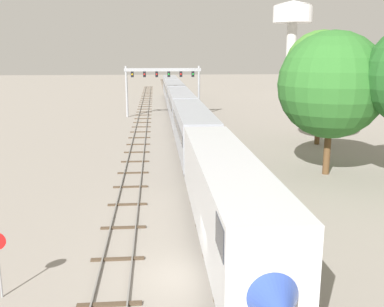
% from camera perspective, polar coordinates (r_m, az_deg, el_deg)
% --- Properties ---
extents(ground_plane, '(400.00, 400.00, 0.00)m').
position_cam_1_polar(ground_plane, '(20.56, 0.02, -15.79)').
color(ground_plane, gray).
extents(track_main, '(2.60, 200.00, 0.16)m').
position_cam_1_polar(track_main, '(78.68, -2.21, 5.67)').
color(track_main, slate).
rests_on(track_main, ground).
extents(track_near, '(2.60, 160.00, 0.16)m').
position_cam_1_polar(track_near, '(58.84, -6.67, 3.16)').
color(track_near, slate).
rests_on(track_near, ground).
extents(passenger_train, '(3.04, 98.87, 4.80)m').
position_cam_1_polar(passenger_train, '(61.54, -1.50, 6.06)').
color(passenger_train, silver).
rests_on(passenger_train, ground).
extents(signal_gantry, '(12.10, 0.49, 8.03)m').
position_cam_1_polar(signal_gantry, '(70.48, -3.81, 9.60)').
color(signal_gantry, '#999BA0').
rests_on(signal_gantry, ground).
extents(water_tower, '(10.22, 10.22, 23.14)m').
position_cam_1_polar(water_tower, '(119.89, 12.96, 16.58)').
color(water_tower, beige).
rests_on(water_tower, ground).
extents(trackside_tree_left, '(8.63, 8.63, 11.73)m').
position_cam_1_polar(trackside_tree_left, '(37.37, 17.72, 8.48)').
color(trackside_tree_left, brown).
rests_on(trackside_tree_left, ground).
extents(trackside_tree_mid, '(7.93, 7.93, 12.40)m').
position_cam_1_polar(trackside_tree_mid, '(49.99, 16.51, 10.66)').
color(trackside_tree_mid, brown).
rests_on(trackside_tree_mid, ground).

